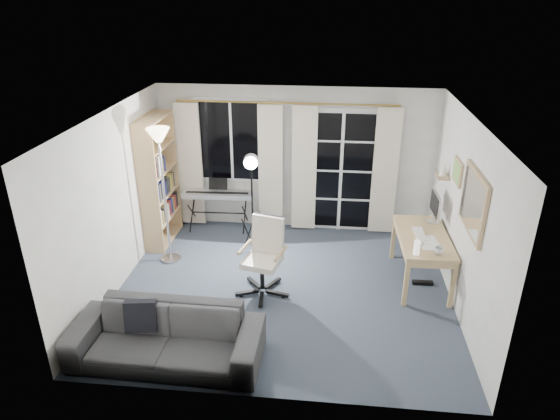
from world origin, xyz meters
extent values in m
cube|color=#394053|center=(0.00, 0.00, -0.01)|extent=(4.50, 4.00, 0.02)
cube|color=white|center=(-1.05, 1.98, 1.50)|extent=(1.20, 0.06, 1.40)
cube|color=black|center=(-1.05, 1.95, 1.50)|extent=(1.10, 0.02, 1.30)
cube|color=white|center=(-1.05, 1.94, 1.50)|extent=(0.04, 0.03, 1.30)
cube|color=white|center=(0.75, 1.98, 1.02)|extent=(1.32, 0.06, 2.11)
cube|color=black|center=(0.45, 1.95, 1.02)|extent=(0.55, 0.02, 1.95)
cube|color=black|center=(1.05, 1.95, 1.02)|extent=(0.55, 0.02, 1.95)
cube|color=white|center=(0.75, 1.94, 1.02)|extent=(0.05, 0.04, 2.05)
cube|color=white|center=(0.75, 1.94, 0.55)|extent=(1.15, 0.03, 0.03)
cube|color=white|center=(0.75, 1.94, 1.05)|extent=(1.15, 0.03, 0.03)
cube|color=white|center=(0.75, 1.94, 1.55)|extent=(1.15, 0.03, 0.03)
cylinder|color=gold|center=(-0.15, 1.90, 2.15)|extent=(3.50, 0.03, 0.03)
cube|color=#F5E8C8|center=(-1.75, 1.88, 1.08)|extent=(0.40, 0.07, 2.10)
cube|color=#F5E8C8|center=(-0.40, 1.88, 1.08)|extent=(0.40, 0.07, 2.10)
cube|color=#F5E8C8|center=(0.15, 1.88, 1.08)|extent=(0.40, 0.07, 2.10)
cube|color=#F5E8C8|center=(1.45, 1.88, 1.08)|extent=(0.40, 0.07, 2.10)
cube|color=#A57A57|center=(-2.10, 0.79, 1.03)|extent=(0.33, 0.04, 2.05)
cube|color=#A57A57|center=(-2.08, 1.71, 1.03)|extent=(0.33, 0.04, 2.05)
cube|color=#A57A57|center=(-2.24, 1.25, 1.03)|extent=(0.05, 0.92, 2.05)
cube|color=#A57A57|center=(-2.09, 1.25, 0.03)|extent=(0.35, 0.93, 0.03)
cube|color=#A57A57|center=(-2.09, 1.25, 0.41)|extent=(0.35, 0.93, 0.03)
cube|color=#A57A57|center=(-2.09, 1.25, 0.80)|extent=(0.35, 0.93, 0.03)
cube|color=#A57A57|center=(-2.09, 1.25, 1.19)|extent=(0.35, 0.93, 0.03)
cube|color=#A57A57|center=(-2.09, 1.25, 1.58)|extent=(0.35, 0.93, 0.03)
cube|color=#A57A57|center=(-2.09, 1.25, 2.02)|extent=(0.35, 0.93, 0.03)
cube|color=white|center=(-2.08, 0.87, 0.56)|extent=(0.23, 0.07, 0.26)
cube|color=tan|center=(-2.08, 0.97, 0.53)|extent=(0.23, 0.05, 0.21)
cube|color=#383838|center=(-2.07, 1.06, 0.54)|extent=(0.23, 0.04, 0.24)
cube|color=tan|center=(-2.07, 1.13, 0.58)|extent=(0.23, 0.04, 0.31)
cube|color=white|center=(-2.07, 1.21, 0.54)|extent=(0.23, 0.06, 0.24)
cube|color=#BC3935|center=(-2.07, 1.31, 0.55)|extent=(0.23, 0.04, 0.25)
cube|color=navy|center=(-2.07, 1.39, 0.55)|extent=(0.23, 0.05, 0.25)
cube|color=tan|center=(-2.06, 1.48, 0.54)|extent=(0.23, 0.04, 0.24)
cube|color=#BC3935|center=(-2.06, 1.55, 0.55)|extent=(0.23, 0.06, 0.24)
cube|color=#383838|center=(-2.06, 1.64, 0.56)|extent=(0.23, 0.03, 0.27)
cube|color=navy|center=(-2.08, 0.87, 0.95)|extent=(0.23, 0.04, 0.28)
cube|color=#383838|center=(-2.08, 0.94, 0.95)|extent=(0.23, 0.06, 0.27)
cube|color=#383838|center=(-2.07, 1.05, 0.93)|extent=(0.23, 0.04, 0.24)
cube|color=navy|center=(-2.07, 1.12, 0.92)|extent=(0.23, 0.04, 0.22)
cube|color=navy|center=(-2.07, 1.20, 0.93)|extent=(0.23, 0.04, 0.24)
cube|color=#383838|center=(-2.07, 1.27, 0.95)|extent=(0.23, 0.04, 0.28)
cube|color=#383838|center=(-2.07, 1.35, 0.93)|extent=(0.23, 0.05, 0.22)
cube|color=gold|center=(-2.07, 1.44, 0.93)|extent=(0.23, 0.05, 0.24)
cube|color=tan|center=(-2.06, 1.52, 0.94)|extent=(0.23, 0.03, 0.25)
cube|color=#383838|center=(-2.06, 1.59, 0.93)|extent=(0.23, 0.03, 0.24)
cube|color=#BC3935|center=(-2.08, 0.87, 1.35)|extent=(0.23, 0.04, 0.29)
cube|color=#383838|center=(-2.08, 0.95, 1.31)|extent=(0.23, 0.03, 0.22)
cube|color=white|center=(-2.07, 1.02, 1.36)|extent=(0.23, 0.04, 0.31)
cube|color=white|center=(-2.07, 1.09, 1.34)|extent=(0.23, 0.04, 0.28)
cube|color=tan|center=(-2.07, 1.17, 1.32)|extent=(0.23, 0.04, 0.23)
cube|color=navy|center=(-2.07, 1.24, 1.32)|extent=(0.23, 0.05, 0.24)
cylinder|color=#B2B2B7|center=(-1.78, 0.61, 0.02)|extent=(0.34, 0.34, 0.03)
cylinder|color=#B2B2B7|center=(-1.78, 0.61, 0.97)|extent=(0.04, 0.04, 1.90)
cone|color=#FFE5B2|center=(-1.78, 0.61, 1.95)|extent=(0.37, 0.37, 0.19)
cylinder|color=black|center=(-1.72, 1.68, 0.31)|extent=(0.05, 0.56, 0.51)
cylinder|color=black|center=(-1.72, 1.68, 0.31)|extent=(0.05, 0.56, 0.51)
cylinder|color=black|center=(-0.82, 1.72, 0.31)|extent=(0.05, 0.56, 0.51)
cylinder|color=black|center=(-0.82, 1.72, 0.31)|extent=(0.05, 0.56, 0.51)
cylinder|color=black|center=(-1.27, 1.70, 0.31)|extent=(0.89, 0.06, 0.02)
cube|color=silver|center=(-1.27, 1.70, 0.65)|extent=(1.17, 0.34, 0.08)
cube|color=white|center=(-1.27, 1.63, 0.68)|extent=(1.08, 0.17, 0.01)
cube|color=black|center=(-1.27, 1.66, 0.69)|extent=(1.04, 0.12, 0.01)
cube|color=black|center=(-1.27, 1.79, 0.80)|extent=(0.31, 0.08, 0.19)
cylinder|color=black|center=(-0.47, 1.05, 0.29)|extent=(0.04, 0.25, 0.65)
cylinder|color=black|center=(-0.64, 1.13, 0.29)|extent=(0.23, 0.12, 0.65)
cylinder|color=black|center=(-0.62, 0.94, 0.29)|extent=(0.21, 0.16, 0.65)
cylinder|color=black|center=(-0.58, 1.04, 0.93)|extent=(0.03, 0.03, 1.13)
cylinder|color=silver|center=(-0.57, 0.99, 1.49)|extent=(0.23, 0.14, 0.22)
cylinder|color=white|center=(-0.57, 0.92, 1.49)|extent=(0.19, 0.04, 0.19)
cube|color=black|center=(-0.06, -0.19, 0.04)|extent=(0.32, 0.13, 0.04)
cylinder|color=black|center=(0.02, -0.21, 0.02)|extent=(0.06, 0.06, 0.05)
cube|color=black|center=(-0.15, 0.04, 0.04)|extent=(0.21, 0.29, 0.04)
cylinder|color=black|center=(-0.11, 0.11, 0.02)|extent=(0.06, 0.06, 0.05)
cube|color=black|center=(-0.41, 0.03, 0.04)|extent=(0.24, 0.28, 0.04)
cylinder|color=black|center=(-0.46, 0.09, 0.02)|extent=(0.06, 0.06, 0.05)
cube|color=black|center=(-0.47, -0.22, 0.04)|extent=(0.31, 0.16, 0.04)
cylinder|color=black|center=(-0.55, -0.25, 0.02)|extent=(0.06, 0.06, 0.05)
cube|color=black|center=(-0.25, -0.36, 0.04)|extent=(0.07, 0.32, 0.04)
cylinder|color=black|center=(-0.25, -0.44, 0.02)|extent=(0.06, 0.06, 0.05)
cylinder|color=black|center=(-0.27, -0.14, 0.28)|extent=(0.07, 0.07, 0.40)
cube|color=#ECE0C6|center=(-0.27, -0.14, 0.50)|extent=(0.55, 0.55, 0.08)
cube|color=#ECE0C6|center=(-0.22, 0.07, 0.79)|extent=(0.45, 0.23, 0.52)
cube|color=black|center=(-0.21, 0.11, 0.81)|extent=(0.43, 0.20, 0.48)
cylinder|color=#A57A57|center=(-0.51, -0.06, 0.65)|extent=(0.14, 0.40, 0.04)
cylinder|color=#A57A57|center=(-0.01, -0.18, 0.65)|extent=(0.14, 0.40, 0.04)
cube|color=tan|center=(1.88, 0.41, 0.69)|extent=(0.70, 1.34, 0.04)
cube|color=tan|center=(1.88, 0.41, 0.62)|extent=(0.66, 1.31, 0.09)
cube|color=tan|center=(1.60, -0.22, 0.34)|extent=(0.06, 0.06, 0.67)
cube|color=tan|center=(2.19, -0.20, 0.34)|extent=(0.06, 0.06, 0.67)
cube|color=tan|center=(1.57, 1.03, 0.34)|extent=(0.06, 0.06, 0.67)
cube|color=tan|center=(2.16, 1.05, 0.34)|extent=(0.06, 0.06, 0.67)
cube|color=silver|center=(2.08, 0.86, 0.72)|extent=(0.17, 0.12, 0.01)
cube|color=silver|center=(2.08, 0.86, 0.84)|extent=(0.04, 0.03, 0.21)
cube|color=silver|center=(2.08, 0.86, 0.99)|extent=(0.05, 0.51, 0.32)
cube|color=black|center=(2.06, 0.86, 0.99)|extent=(0.02, 0.47, 0.28)
cube|color=white|center=(1.83, 0.45, 0.72)|extent=(0.14, 0.40, 0.02)
cube|color=white|center=(1.79, 0.17, 0.72)|extent=(0.06, 0.10, 0.02)
cube|color=white|center=(1.93, 0.27, 0.71)|extent=(0.25, 0.31, 0.01)
cube|color=white|center=(1.91, 0.08, 0.71)|extent=(0.21, 0.15, 0.00)
cube|color=black|center=(1.72, -0.02, 0.77)|extent=(0.05, 0.04, 0.11)
cylinder|color=white|center=(1.70, -0.12, 0.80)|extent=(0.08, 0.08, 0.19)
cube|color=black|center=(1.93, 0.32, 0.02)|extent=(0.29, 0.08, 0.05)
imported|color=silver|center=(1.98, -0.09, 0.77)|extent=(0.12, 0.10, 0.12)
cube|color=#A57A57|center=(2.23, -0.35, 1.55)|extent=(0.04, 0.94, 0.74)
cube|color=white|center=(2.21, -0.35, 1.55)|extent=(0.01, 0.84, 0.64)
cube|color=#A57A57|center=(2.23, 0.55, 1.60)|extent=(0.03, 0.42, 0.32)
cube|color=#54A859|center=(2.21, 0.55, 1.60)|extent=(0.00, 0.36, 0.26)
cube|color=#A57A57|center=(2.16, 1.05, 1.35)|extent=(0.16, 0.30, 0.02)
cone|color=#ECE0C6|center=(2.16, 1.05, 1.44)|extent=(0.12, 0.12, 0.15)
imported|color=#2E2E30|center=(-1.14, -1.55, 0.41)|extent=(2.11, 0.65, 0.82)
cube|color=black|center=(-1.44, -1.44, 0.48)|extent=(0.38, 0.24, 0.37)
camera|label=1|loc=(0.57, -5.79, 3.83)|focal=32.00mm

